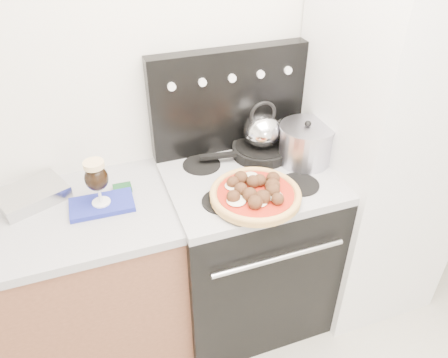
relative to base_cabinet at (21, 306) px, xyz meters
name	(u,v)px	position (x,y,z in m)	size (l,w,h in m)	color
room_shell	(356,258)	(1.02, -0.91, 0.82)	(3.52, 3.01, 2.52)	#BCB8AD
base_cabinet	(21,306)	(0.00, 0.00, 0.00)	(1.45, 0.60, 0.86)	brown
stove_body	(246,250)	(1.10, -0.02, 0.01)	(0.76, 0.65, 0.88)	black
cooktop	(249,178)	(1.10, -0.02, 0.47)	(0.76, 0.65, 0.04)	#ADADB2
backguard	(228,101)	(1.10, 0.25, 0.74)	(0.76, 0.08, 0.50)	black
fridge	(381,145)	(1.80, -0.05, 0.52)	(0.64, 0.68, 1.90)	silver
foil_sheet	(32,195)	(0.17, 0.14, 0.50)	(0.27, 0.20, 0.05)	silver
oven_mitt	(102,205)	(0.44, -0.01, 0.48)	(0.26, 0.15, 0.02)	navy
beer_glass	(97,183)	(0.44, -0.01, 0.60)	(0.10, 0.10, 0.21)	black
pizza_pan	(255,199)	(1.06, -0.21, 0.50)	(0.36, 0.36, 0.01)	black
pizza	(256,193)	(1.06, -0.21, 0.53)	(0.38, 0.38, 0.05)	#DA9951
skillet	(261,150)	(1.23, 0.12, 0.52)	(0.28, 0.28, 0.05)	black
tea_kettle	(262,128)	(1.23, 0.12, 0.64)	(0.18, 0.18, 0.20)	silver
stock_pot	(305,145)	(1.40, -0.01, 0.58)	(0.25, 0.25, 0.18)	#B2B0BF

